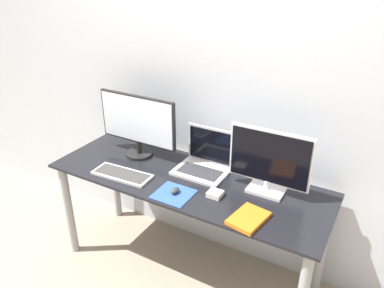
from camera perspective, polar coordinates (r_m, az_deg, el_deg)
name	(u,v)px	position (r m, az deg, el deg)	size (l,w,h in m)	color
wall_back	(215,90)	(2.52, 3.58, 8.20)	(7.00, 0.05, 2.50)	silver
desk	(187,196)	(2.48, -0.82, -7.96)	(1.83, 0.64, 0.77)	black
monitor_left	(138,124)	(2.62, -8.29, 3.11)	(0.61, 0.19, 0.45)	black
monitor_right	(269,162)	(2.23, 11.68, -2.64)	(0.49, 0.15, 0.40)	silver
laptop	(205,160)	(2.48, 2.02, -2.52)	(0.34, 0.27, 0.27)	silver
keyboard	(122,174)	(2.48, -10.59, -4.57)	(0.40, 0.18, 0.02)	silver
mousepad	(174,194)	(2.26, -2.82, -7.63)	(0.22, 0.21, 0.00)	#2D519E
mouse	(175,191)	(2.25, -2.58, -7.11)	(0.04, 0.07, 0.03)	#333333
book	(248,218)	(2.07, 8.60, -11.14)	(0.19, 0.25, 0.02)	orange
power_brick	(215,194)	(2.24, 3.53, -7.59)	(0.08, 0.08, 0.03)	white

